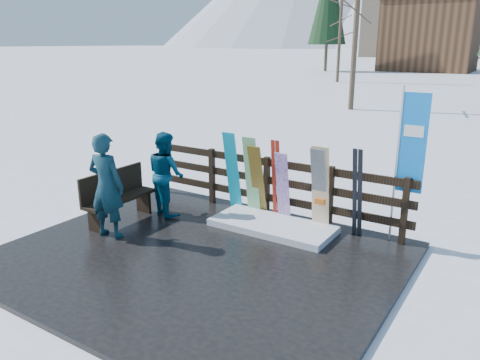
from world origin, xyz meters
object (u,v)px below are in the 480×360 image
Objects in this scene: snowboard_1 at (252,177)px; snowboard_5 at (320,189)px; snowboard_4 at (319,190)px; snowboard_3 at (283,188)px; person_front at (106,186)px; snowboard_2 at (258,181)px; rental_flag at (409,149)px; person_back at (166,174)px; bench at (117,195)px; snowboard_0 at (233,172)px.

snowboard_5 is at bearing -0.00° from snowboard_1.
snowboard_3 is at bearing 180.00° from snowboard_4.
snowboard_4 is at bearing 0.00° from snowboard_3.
person_front is (-2.22, -2.18, 0.23)m from snowboard_3.
person_front reaches higher than snowboard_2.
snowboard_1 is 1.09× the size of snowboard_2.
snowboard_3 is at bearing -172.64° from rental_flag.
snowboard_1 is 2.89m from rental_flag.
person_back reaches higher than snowboard_2.
snowboard_3 is at bearing 31.12° from bench.
snowboard_3 is at bearing -136.57° from person_back.
rental_flag is at bearing 11.27° from snowboard_5.
snowboard_0 is 1.12× the size of snowboard_2.
snowboard_2 reaches higher than bench.
rental_flag is (4.73, 1.86, 1.09)m from bench.
bench is at bearing 80.21° from person_back.
person_front is at bearing 108.94° from person_back.
snowboard_2 is at bearing 37.15° from bench.
snowboard_5 is (3.37, 1.59, 0.26)m from bench.
snowboard_5 is (1.27, -0.00, 0.07)m from snowboard_2.
person_front is (-1.55, -2.18, 0.12)m from snowboard_1.
snowboard_0 is 1.01× the size of person_back.
person_back is at bearing -153.48° from snowboard_2.
person_back is (-1.58, -0.79, 0.10)m from snowboard_2.
snowboard_5 is (1.40, -0.00, -0.01)m from snowboard_1.
person_front reaches higher than snowboard_5.
snowboard_3 is 0.88× the size of snowboard_4.
snowboard_0 is at bearing 180.00° from snowboard_2.
snowboard_0 is 0.58m from snowboard_2.
person_front is (-1.68, -2.18, 0.20)m from snowboard_2.
bench is 5.19m from rental_flag.
snowboard_1 is at bearing 0.00° from snowboard_0.
snowboard_3 is 2.30m from rental_flag.
snowboard_1 reaches higher than snowboard_5.
snowboard_4 is (1.38, 0.00, -0.02)m from snowboard_1.
snowboard_1 reaches higher than snowboard_2.
person_front is (-2.95, -2.18, 0.13)m from snowboard_5.
snowboard_3 is at bearing 0.00° from snowboard_1.
snowboard_1 is 1.65m from person_back.
bench is 1.10× the size of snowboard_3.
bench is 3.71m from snowboard_4.
bench is 1.00m from person_back.
person_front is (-1.11, -2.18, 0.10)m from snowboard_0.
person_front is 1.40m from person_back.
rental_flag reaches higher than bench.
snowboard_5 is 2.96m from person_back.
snowboard_1 is at bearing -128.48° from person_back.
person_front is at bearing -143.58° from snowboard_5.
snowboard_0 reaches higher than snowboard_1.
snowboard_2 is 1.27m from snowboard_5.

